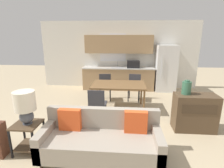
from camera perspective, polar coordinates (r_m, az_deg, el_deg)
ground_plane at (r=3.37m, az=-1.60°, el=-22.84°), size 20.00×20.00×0.00m
wall_back at (r=7.31m, az=2.21°, el=9.45°), size 6.40×0.07×2.70m
kitchen_counter at (r=7.08m, az=2.19°, el=5.10°), size 2.85×0.65×2.15m
refrigerator at (r=7.15m, az=17.11°, el=4.93°), size 0.76×0.72×1.78m
dining_table at (r=5.02m, az=2.18°, el=-0.68°), size 1.51×0.97×0.77m
couch at (r=3.24m, az=-3.51°, el=-17.40°), size 2.06×0.80×0.82m
side_table at (r=3.64m, az=-25.80°, el=-14.19°), size 0.46×0.46×0.56m
table_lamp at (r=3.42m, az=-26.52°, el=-6.10°), size 0.36×0.36×0.61m
credenza at (r=4.41m, az=25.32°, el=-8.40°), size 0.91×0.45×0.84m
vase at (r=4.19m, az=23.15°, el=-1.10°), size 0.20×0.20×0.32m
dining_chair_far_right at (r=5.90m, az=7.30°, el=-0.51°), size 0.47×0.47×0.86m
dining_chair_far_left at (r=5.89m, az=-2.28°, el=-0.43°), size 0.47×0.47×0.86m
dining_chair_near_left at (r=4.33m, az=-4.81°, el=-6.27°), size 0.44×0.44×0.86m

